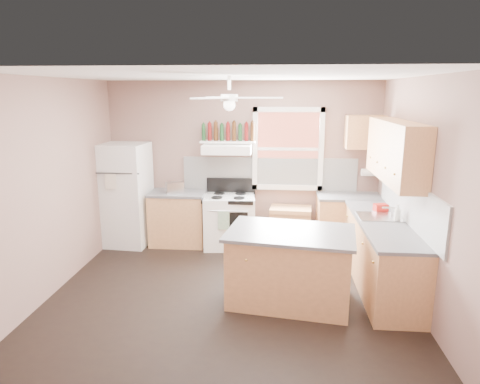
# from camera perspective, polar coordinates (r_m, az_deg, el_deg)

# --- Properties ---
(floor) EXTENTS (4.50, 4.50, 0.00)m
(floor) POSITION_cam_1_polar(r_m,az_deg,el_deg) (5.70, -1.29, -13.02)
(floor) COLOR black
(floor) RESTS_ON ground
(ceiling) EXTENTS (4.50, 4.50, 0.00)m
(ceiling) POSITION_cam_1_polar(r_m,az_deg,el_deg) (5.11, -1.45, 15.25)
(ceiling) COLOR white
(ceiling) RESTS_ON ground
(wall_back) EXTENTS (4.50, 0.05, 2.70)m
(wall_back) POSITION_cam_1_polar(r_m,az_deg,el_deg) (7.22, 0.37, 3.91)
(wall_back) COLOR #7E5F55
(wall_back) RESTS_ON ground
(wall_right) EXTENTS (0.05, 4.00, 2.70)m
(wall_right) POSITION_cam_1_polar(r_m,az_deg,el_deg) (5.49, 22.97, -0.14)
(wall_right) COLOR #7E5F55
(wall_right) RESTS_ON ground
(wall_left) EXTENTS (0.05, 4.00, 2.70)m
(wall_left) POSITION_cam_1_polar(r_m,az_deg,el_deg) (5.93, -23.78, 0.72)
(wall_left) COLOR #7E5F55
(wall_left) RESTS_ON ground
(backsplash_back) EXTENTS (2.90, 0.03, 0.55)m
(backsplash_back) POSITION_cam_1_polar(r_m,az_deg,el_deg) (7.19, 3.92, 2.42)
(backsplash_back) COLOR white
(backsplash_back) RESTS_ON wall_back
(backsplash_right) EXTENTS (0.03, 2.60, 0.55)m
(backsplash_right) POSITION_cam_1_polar(r_m,az_deg,el_deg) (5.79, 21.55, -1.13)
(backsplash_right) COLOR white
(backsplash_right) RESTS_ON wall_right
(window_view) EXTENTS (1.00, 0.02, 1.20)m
(window_view) POSITION_cam_1_polar(r_m,az_deg,el_deg) (7.12, 6.40, 5.73)
(window_view) COLOR brown
(window_view) RESTS_ON wall_back
(window_frame) EXTENTS (1.16, 0.07, 1.36)m
(window_frame) POSITION_cam_1_polar(r_m,az_deg,el_deg) (7.10, 6.40, 5.70)
(window_frame) COLOR white
(window_frame) RESTS_ON wall_back
(refrigerator) EXTENTS (0.77, 0.75, 1.70)m
(refrigerator) POSITION_cam_1_polar(r_m,az_deg,el_deg) (7.35, -14.95, -0.35)
(refrigerator) COLOR white
(refrigerator) RESTS_ON floor
(base_cabinet_left) EXTENTS (0.90, 0.60, 0.86)m
(base_cabinet_left) POSITION_cam_1_polar(r_m,az_deg,el_deg) (7.28, -8.21, -3.60)
(base_cabinet_left) COLOR #AB7647
(base_cabinet_left) RESTS_ON floor
(counter_left) EXTENTS (0.92, 0.62, 0.04)m
(counter_left) POSITION_cam_1_polar(r_m,az_deg,el_deg) (7.16, -8.33, -0.15)
(counter_left) COLOR #515154
(counter_left) RESTS_ON base_cabinet_left
(toaster) EXTENTS (0.32, 0.26, 0.18)m
(toaster) POSITION_cam_1_polar(r_m,az_deg,el_deg) (7.08, -8.70, 0.60)
(toaster) COLOR silver
(toaster) RESTS_ON counter_left
(stove) EXTENTS (0.88, 0.72, 0.86)m
(stove) POSITION_cam_1_polar(r_m,az_deg,el_deg) (7.09, -1.44, -3.93)
(stove) COLOR white
(stove) RESTS_ON floor
(range_hood) EXTENTS (0.78, 0.50, 0.14)m
(range_hood) POSITION_cam_1_polar(r_m,az_deg,el_deg) (6.93, -1.71, 5.77)
(range_hood) COLOR white
(range_hood) RESTS_ON wall_back
(bottle_shelf) EXTENTS (0.90, 0.26, 0.03)m
(bottle_shelf) POSITION_cam_1_polar(r_m,az_deg,el_deg) (7.04, -1.61, 6.70)
(bottle_shelf) COLOR white
(bottle_shelf) RESTS_ON range_hood
(cart) EXTENTS (0.70, 0.50, 0.67)m
(cart) POSITION_cam_1_polar(r_m,az_deg,el_deg) (7.17, 6.72, -4.62)
(cart) COLOR #AB7647
(cart) RESTS_ON floor
(base_cabinet_corner) EXTENTS (1.00, 0.60, 0.86)m
(base_cabinet_corner) POSITION_cam_1_polar(r_m,az_deg,el_deg) (7.19, 14.22, -4.08)
(base_cabinet_corner) COLOR #AB7647
(base_cabinet_corner) RESTS_ON floor
(base_cabinet_right) EXTENTS (0.60, 2.20, 0.86)m
(base_cabinet_right) POSITION_cam_1_polar(r_m,az_deg,el_deg) (5.94, 18.28, -8.08)
(base_cabinet_right) COLOR #AB7647
(base_cabinet_right) RESTS_ON floor
(counter_corner) EXTENTS (1.02, 0.62, 0.04)m
(counter_corner) POSITION_cam_1_polar(r_m,az_deg,el_deg) (7.08, 14.42, -0.59)
(counter_corner) COLOR #515154
(counter_corner) RESTS_ON base_cabinet_corner
(counter_right) EXTENTS (0.62, 2.22, 0.04)m
(counter_right) POSITION_cam_1_polar(r_m,az_deg,el_deg) (5.79, 18.50, -3.92)
(counter_right) COLOR #515154
(counter_right) RESTS_ON base_cabinet_right
(sink) EXTENTS (0.55, 0.45, 0.03)m
(sink) POSITION_cam_1_polar(r_m,az_deg,el_deg) (5.97, 18.07, -3.22)
(sink) COLOR silver
(sink) RESTS_ON counter_right
(faucet) EXTENTS (0.03, 0.03, 0.14)m
(faucet) POSITION_cam_1_polar(r_m,az_deg,el_deg) (5.99, 19.61, -2.54)
(faucet) COLOR silver
(faucet) RESTS_ON sink
(upper_cabinet_right) EXTENTS (0.33, 1.80, 0.76)m
(upper_cabinet_right) POSITION_cam_1_polar(r_m,az_deg,el_deg) (5.83, 20.04, 5.15)
(upper_cabinet_right) COLOR #AB7647
(upper_cabinet_right) RESTS_ON wall_right
(upper_cabinet_corner) EXTENTS (0.60, 0.33, 0.52)m
(upper_cabinet_corner) POSITION_cam_1_polar(r_m,az_deg,el_deg) (7.08, 16.34, 7.68)
(upper_cabinet_corner) COLOR #AB7647
(upper_cabinet_corner) RESTS_ON wall_back
(paper_towel) EXTENTS (0.26, 0.12, 0.12)m
(paper_towel) POSITION_cam_1_polar(r_m,az_deg,el_deg) (7.22, 16.89, 2.52)
(paper_towel) COLOR white
(paper_towel) RESTS_ON wall_back
(island) EXTENTS (1.53, 1.10, 0.86)m
(island) POSITION_cam_1_polar(r_m,az_deg,el_deg) (5.31, 6.65, -10.03)
(island) COLOR #AB7647
(island) RESTS_ON floor
(island_top) EXTENTS (1.63, 1.19, 0.04)m
(island_top) POSITION_cam_1_polar(r_m,az_deg,el_deg) (5.15, 6.78, -5.42)
(island_top) COLOR #515154
(island_top) RESTS_ON island
(ceiling_fan_hub) EXTENTS (0.20, 0.20, 0.08)m
(ceiling_fan_hub) POSITION_cam_1_polar(r_m,az_deg,el_deg) (5.11, -1.44, 12.45)
(ceiling_fan_hub) COLOR white
(ceiling_fan_hub) RESTS_ON ceiling
(soap_bottle) EXTENTS (0.10, 0.10, 0.22)m
(soap_bottle) POSITION_cam_1_polar(r_m,az_deg,el_deg) (5.83, 20.28, -2.61)
(soap_bottle) COLOR silver
(soap_bottle) RESTS_ON counter_right
(red_caddy) EXTENTS (0.20, 0.16, 0.10)m
(red_caddy) POSITION_cam_1_polar(r_m,az_deg,el_deg) (6.26, 18.25, -1.98)
(red_caddy) COLOR #A5140E
(red_caddy) RESTS_ON counter_right
(wine_bottles) EXTENTS (0.86, 0.06, 0.31)m
(wine_bottles) POSITION_cam_1_polar(r_m,az_deg,el_deg) (7.02, -1.58, 8.00)
(wine_bottles) COLOR #143819
(wine_bottles) RESTS_ON bottle_shelf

